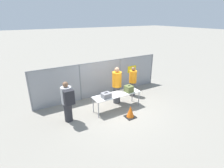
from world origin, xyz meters
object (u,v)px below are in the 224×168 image
Objects in this scene: suitcase_olive at (129,89)px; security_worker_far at (133,81)px; suitcase_grey at (106,95)px; utility_trailer at (120,75)px; traffic_cone at (130,112)px; inspection_table at (117,95)px; security_worker_near at (117,85)px; traveler_hooded at (67,101)px.

suitcase_olive is 0.23× the size of security_worker_far.
suitcase_grey is at bearing 10.24° from security_worker_far.
utility_trailer is at bearing 48.42° from suitcase_grey.
security_worker_far is 2.35m from traffic_cone.
suitcase_olive is at bearing 31.73° from security_worker_far.
inspection_table is 0.66m from suitcase_olive.
security_worker_far is 0.41× the size of utility_trailer.
security_worker_near is at bearing 0.01° from security_worker_far.
security_worker_near is (2.63, 0.45, -0.00)m from traveler_hooded.
traveler_hooded is 2.71m from traffic_cone.
suitcase_grey is 0.11× the size of utility_trailer.
suitcase_olive is at bearing -116.73° from utility_trailer.
security_worker_near is 3.42× the size of traffic_cone.
suitcase_grey is at bearing -172.37° from inspection_table.
traveler_hooded is at bearing -2.14° from security_worker_far.
security_worker_far reaches higher than inspection_table.
inspection_table is at bearing -19.49° from traveler_hooded.
suitcase_olive is 2.91m from traveler_hooded.
utility_trailer is (1.89, 2.57, -0.53)m from security_worker_near.
utility_trailer is at bearing 63.27° from suitcase_olive.
inspection_table is 1.76m from security_worker_far.
security_worker_near is 0.47× the size of utility_trailer.
traveler_hooded reaches higher than inspection_table.
traveler_hooded is at bearing -146.26° from utility_trailer.
suitcase_olive is 1.21m from traffic_cone.
utility_trailer is at bearing 62.42° from traffic_cone.
security_worker_far is (0.91, 0.90, -0.07)m from suitcase_olive.
suitcase_olive reaches higher than traffic_cone.
traveler_hooded is 0.44× the size of utility_trailer.
inspection_table is 3.86m from utility_trailer.
utility_trailer is at bearing -132.67° from security_worker_near.
suitcase_grey is 0.23× the size of security_worker_near.
security_worker_near reaches higher than traffic_cone.
suitcase_grey is 0.78× the size of traffic_cone.
suitcase_grey is 1.68m from traveler_hooded.
traveler_hooded is at bearing 3.37° from security_worker_near.
suitcase_grey is (-0.62, -0.08, 0.17)m from inspection_table.
suitcase_grey is 1.16m from security_worker_near.
traffic_cone is (-0.23, -1.50, -0.71)m from security_worker_near.
security_worker_far is at bearing 44.56° from suitcase_olive.
suitcase_olive is at bearing 59.41° from traffic_cone.
traveler_hooded is 3.89m from security_worker_far.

